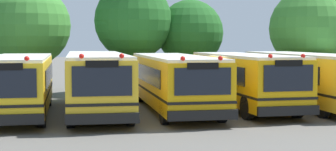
# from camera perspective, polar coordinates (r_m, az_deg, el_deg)

# --- Properties ---
(ground_plane) EXTENTS (160.00, 160.00, 0.00)m
(ground_plane) POSITION_cam_1_polar(r_m,az_deg,el_deg) (23.90, 4.33, -3.77)
(ground_plane) COLOR #595651
(school_bus_0) EXTENTS (2.56, 9.70, 2.67)m
(school_bus_0) POSITION_cam_1_polar(r_m,az_deg,el_deg) (22.62, -16.26, -0.77)
(school_bus_0) COLOR yellow
(school_bus_0) RESTS_ON ground_plane
(school_bus_1) EXTENTS (2.84, 11.25, 2.75)m
(school_bus_1) POSITION_cam_1_polar(r_m,az_deg,el_deg) (22.97, -8.04, -0.47)
(school_bus_1) COLOR yellow
(school_bus_1) RESTS_ON ground_plane
(school_bus_2) EXTENTS (2.78, 10.70, 2.64)m
(school_bus_2) POSITION_cam_1_polar(r_m,az_deg,el_deg) (23.27, 0.67, -0.52)
(school_bus_2) COLOR #EAA80C
(school_bus_2) RESTS_ON ground_plane
(school_bus_3) EXTENTS (2.64, 9.50, 2.69)m
(school_bus_3) POSITION_cam_1_polar(r_m,az_deg,el_deg) (24.08, 8.52, -0.36)
(school_bus_3) COLOR #EAA80C
(school_bus_3) RESTS_ON ground_plane
(school_bus_4) EXTENTS (2.65, 10.75, 2.70)m
(school_bus_4) POSITION_cam_1_polar(r_m,az_deg,el_deg) (25.78, 15.16, -0.16)
(school_bus_4) COLOR yellow
(school_bus_4) RESTS_ON ground_plane
(tree_1) EXTENTS (4.87, 4.87, 6.53)m
(tree_1) POSITION_cam_1_polar(r_m,az_deg,el_deg) (31.35, -15.12, 5.56)
(tree_1) COLOR #4C3823
(tree_1) RESTS_ON ground_plane
(tree_2) EXTENTS (4.75, 4.75, 6.79)m
(tree_2) POSITION_cam_1_polar(r_m,az_deg,el_deg) (31.24, -4.20, 5.99)
(tree_2) COLOR #4C3823
(tree_2) RESTS_ON ground_plane
(tree_3) EXTENTS (4.30, 4.19, 5.80)m
(tree_3) POSITION_cam_1_polar(r_m,az_deg,el_deg) (32.31, 2.17, 4.78)
(tree_3) COLOR #4C3823
(tree_3) RESTS_ON ground_plane
(tree_4) EXTENTS (5.10, 5.10, 6.55)m
(tree_4) POSITION_cam_1_polar(r_m,az_deg,el_deg) (34.38, 15.68, 5.22)
(tree_4) COLOR #4C3823
(tree_4) RESTS_ON ground_plane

